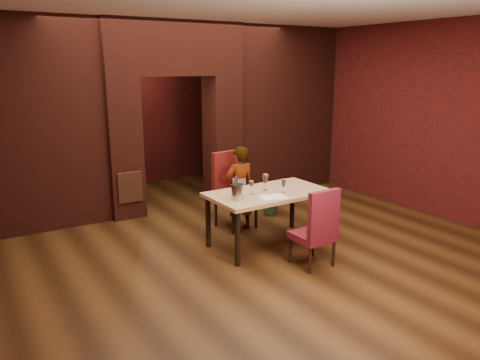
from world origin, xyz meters
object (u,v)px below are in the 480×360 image
(dining_table, at_px, (268,218))
(wine_glass_a, at_px, (252,188))
(water_bottle, at_px, (235,186))
(chair_far, at_px, (236,191))
(potted_plant, at_px, (270,201))
(chair_near, at_px, (313,226))
(wine_glass_b, at_px, (265,182))
(wine_bucket, at_px, (237,192))
(person_seated, at_px, (240,189))
(wine_glass_c, at_px, (284,186))

(dining_table, relative_size, wine_glass_a, 9.08)
(wine_glass_a, distance_m, water_bottle, 0.25)
(chair_far, bearing_deg, potted_plant, 9.42)
(chair_near, relative_size, potted_plant, 2.18)
(chair_near, distance_m, wine_glass_b, 1.02)
(wine_bucket, bearing_deg, chair_far, 59.86)
(chair_far, bearing_deg, wine_bucket, -126.37)
(wine_glass_a, distance_m, wine_glass_b, 0.28)
(chair_far, distance_m, water_bottle, 1.03)
(dining_table, height_order, wine_bucket, wine_bucket)
(person_seated, xyz_separation_m, wine_bucket, (-0.56, -0.85, 0.23))
(wine_glass_a, bearing_deg, wine_bucket, -157.53)
(water_bottle, bearing_deg, chair_far, 58.41)
(chair_near, distance_m, water_bottle, 1.15)
(wine_glass_a, bearing_deg, water_bottle, 175.14)
(chair_near, height_order, water_bottle, water_bottle)
(wine_glass_b, xyz_separation_m, water_bottle, (-0.52, -0.05, 0.02))
(dining_table, bearing_deg, potted_plant, 52.20)
(wine_glass_c, relative_size, wine_bucket, 0.92)
(dining_table, distance_m, potted_plant, 1.38)
(water_bottle, relative_size, potted_plant, 0.58)
(wine_glass_a, xyz_separation_m, potted_plant, (1.10, 1.08, -0.64))
(person_seated, bearing_deg, potted_plant, -154.68)
(chair_far, distance_m, wine_glass_a, 0.93)
(dining_table, height_order, potted_plant, dining_table)
(chair_near, bearing_deg, wine_bucket, -49.84)
(dining_table, xyz_separation_m, water_bottle, (-0.51, 0.04, 0.53))
(dining_table, distance_m, chair_near, 0.87)
(wine_glass_b, relative_size, wine_bucket, 1.12)
(dining_table, bearing_deg, wine_glass_a, 175.52)
(wine_glass_b, bearing_deg, wine_bucket, -161.52)
(dining_table, distance_m, wine_glass_c, 0.53)
(person_seated, height_order, wine_glass_b, person_seated)
(potted_plant, bearing_deg, wine_glass_c, -118.57)
(water_bottle, height_order, potted_plant, water_bottle)
(wine_glass_a, height_order, potted_plant, wine_glass_a)
(dining_table, distance_m, person_seated, 0.79)
(wine_glass_c, height_order, potted_plant, wine_glass_c)
(wine_glass_c, relative_size, potted_plant, 0.40)
(person_seated, bearing_deg, dining_table, 93.04)
(person_seated, xyz_separation_m, wine_glass_b, (0.01, -0.66, 0.24))
(person_seated, distance_m, potted_plant, 1.00)
(chair_near, xyz_separation_m, wine_glass_c, (0.06, 0.70, 0.36))
(person_seated, relative_size, potted_plant, 2.78)
(chair_near, relative_size, water_bottle, 3.72)
(chair_near, height_order, wine_glass_a, chair_near)
(wine_glass_c, xyz_separation_m, wine_bucket, (-0.71, 0.05, 0.01))
(water_bottle, bearing_deg, dining_table, -4.22)
(chair_near, bearing_deg, potted_plant, -111.83)
(dining_table, height_order, chair_near, chair_near)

